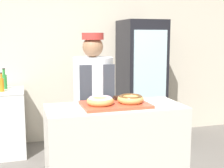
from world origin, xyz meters
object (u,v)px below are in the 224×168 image
at_px(donut_light_glaze, 100,100).
at_px(bottle_green_b, 4,81).
at_px(beverage_fridge, 141,82).
at_px(brownie_back_right, 118,98).
at_px(serving_tray, 115,105).
at_px(brownie_back_left, 104,99).
at_px(bottle_orange, 2,84).
at_px(baker_person, 94,108).
at_px(donut_chocolate_glaze, 130,99).

distance_m(donut_light_glaze, bottle_green_b, 2.06).
bearing_deg(beverage_fridge, brownie_back_right, -118.35).
bearing_deg(serving_tray, brownie_back_right, 64.22).
xyz_separation_m(brownie_back_left, beverage_fridge, (0.99, 1.59, -0.11)).
height_order(brownie_back_right, bottle_orange, bottle_orange).
height_order(donut_light_glaze, bottle_orange, bottle_orange).
bearing_deg(brownie_back_left, bottle_orange, 122.60).
relative_size(donut_light_glaze, baker_person, 0.14).
bearing_deg(serving_tray, bottle_green_b, 118.57).
bearing_deg(donut_chocolate_glaze, donut_light_glaze, 180.00).
height_order(baker_person, bottle_orange, baker_person).
xyz_separation_m(brownie_back_left, bottle_orange, (-0.96, 1.50, -0.05)).
relative_size(baker_person, bottle_green_b, 5.78).
height_order(serving_tray, baker_person, baker_person).
relative_size(serving_tray, brownie_back_left, 8.12).
relative_size(brownie_back_right, bottle_green_b, 0.26).
relative_size(donut_chocolate_glaze, brownie_back_right, 3.26).
height_order(donut_chocolate_glaze, brownie_back_left, donut_chocolate_glaze).
xyz_separation_m(donut_light_glaze, beverage_fridge, (1.06, 1.74, -0.14)).
bearing_deg(brownie_back_left, beverage_fridge, 57.95).
xyz_separation_m(donut_light_glaze, donut_chocolate_glaze, (0.27, 0.00, 0.00)).
bearing_deg(brownie_back_right, donut_chocolate_glaze, -65.96).
bearing_deg(bottle_orange, donut_chocolate_glaze, -54.85).
distance_m(donut_chocolate_glaze, bottle_orange, 2.03).
bearing_deg(bottle_orange, beverage_fridge, 2.36).
height_order(serving_tray, brownie_back_left, brownie_back_left).
relative_size(brownie_back_right, bottle_orange, 0.29).
bearing_deg(beverage_fridge, serving_tray, -118.14).
xyz_separation_m(brownie_back_left, brownie_back_right, (0.14, 0.00, 0.00)).
relative_size(beverage_fridge, bottle_orange, 7.32).
bearing_deg(serving_tray, donut_chocolate_glaze, -5.05).
height_order(baker_person, beverage_fridge, beverage_fridge).
distance_m(donut_chocolate_glaze, beverage_fridge, 1.91).
xyz_separation_m(serving_tray, brownie_back_left, (-0.07, 0.14, 0.03)).
bearing_deg(donut_chocolate_glaze, brownie_back_right, 114.04).
bearing_deg(beverage_fridge, bottle_green_b, 176.36).
relative_size(donut_chocolate_glaze, bottle_green_b, 0.84).
bearing_deg(donut_light_glaze, bottle_green_b, 115.04).
xyz_separation_m(brownie_back_left, baker_person, (0.00, 0.43, -0.18)).
relative_size(serving_tray, brownie_back_right, 8.12).
distance_m(baker_person, bottle_orange, 1.45).
relative_size(serving_tray, beverage_fridge, 0.32).
distance_m(serving_tray, donut_chocolate_glaze, 0.15).
bearing_deg(brownie_back_right, baker_person, 107.13).
bearing_deg(donut_light_glaze, bottle_orange, 118.30).
height_order(brownie_back_left, bottle_orange, bottle_orange).
relative_size(donut_chocolate_glaze, beverage_fridge, 0.13).
bearing_deg(bottle_green_b, brownie_back_right, -57.79).
bearing_deg(donut_chocolate_glaze, baker_person, 109.01).
distance_m(serving_tray, donut_light_glaze, 0.15).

